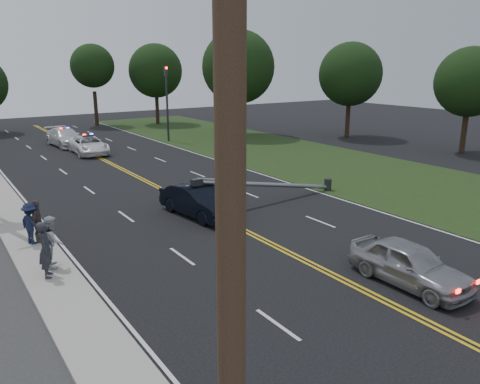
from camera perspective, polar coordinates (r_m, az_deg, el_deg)
ground at (r=17.66m, az=10.01°, el=-9.33°), size 120.00×120.00×0.00m
sidewalk at (r=22.74m, az=-24.89°, el=-4.69°), size 1.80×70.00×0.12m
grass_verge at (r=33.58m, az=14.80°, el=2.33°), size 12.00×80.00×0.01m
centerline_yellow at (r=25.27m, az=-5.89°, el=-1.47°), size 0.36×80.00×0.00m
traffic_signal at (r=45.89m, az=-8.91°, el=11.35°), size 0.28×0.41×7.05m
fallen_streetlight at (r=25.64m, az=4.46°, el=0.92°), size 9.36×0.44×1.91m
utility_pole_near at (r=4.58m, az=-1.08°, el=-13.86°), size 1.60×0.28×10.00m
tree_7 at (r=59.56m, az=-17.55°, el=14.42°), size 5.07×5.07×9.56m
tree_8 at (r=59.59m, az=-10.27°, el=14.33°), size 6.45×6.45×9.67m
tree_9 at (r=48.77m, az=-0.20°, el=14.99°), size 7.34×7.34×10.63m
tree_12 at (r=43.09m, az=26.27°, el=11.93°), size 5.62×5.62×8.68m
tree_13 at (r=48.96m, az=13.31°, el=13.79°), size 6.23×6.23×9.39m
crashed_sedan at (r=23.12m, az=-5.09°, el=-1.08°), size 2.21×4.88×1.55m
waiting_sedan at (r=17.07m, az=19.98°, el=-8.24°), size 1.76×4.36×1.49m
emergency_a at (r=41.11m, az=-17.95°, el=5.45°), size 2.66×5.37×1.46m
emergency_b at (r=45.82m, az=-20.53°, el=6.28°), size 2.76×5.75×1.62m
bystander_a at (r=17.55m, az=-22.61°, el=-6.49°), size 0.67×0.84×2.02m
bystander_b at (r=18.38m, az=-21.90°, el=-5.59°), size 0.92×1.07×1.92m
bystander_c at (r=21.02m, az=-24.14°, el=-3.51°), size 1.04×1.29×1.74m
bystander_d at (r=21.08m, az=-23.50°, el=-3.28°), size 0.82×1.15×1.81m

